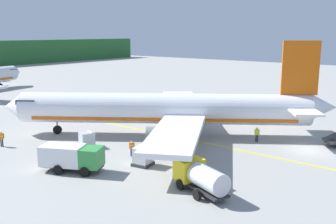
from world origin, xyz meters
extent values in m
cube|color=#999993|center=(0.00, 48.00, -0.10)|extent=(240.00, 320.00, 0.20)
cylinder|color=white|center=(-4.93, 16.61, 3.50)|extent=(23.61, 31.77, 3.80)
cone|color=white|center=(-15.86, 32.40, 3.50)|extent=(4.33, 4.03, 3.61)
cone|color=white|center=(6.22, 0.49, 3.90)|extent=(4.48, 4.47, 3.23)
cube|color=#192333|center=(-14.61, 30.59, 4.36)|extent=(4.02, 3.81, 0.60)
cube|color=white|center=(-11.31, 9.77, 2.83)|extent=(16.34, 11.89, 0.50)
cylinder|color=slate|center=(-10.08, 12.80, 1.63)|extent=(3.63, 3.88, 2.20)
cube|color=white|center=(3.72, 20.17, 2.83)|extent=(15.26, 14.07, 0.50)
cylinder|color=slate|center=(0.44, 20.09, 1.63)|extent=(3.63, 3.88, 2.20)
cube|color=#D8590C|center=(4.46, 3.04, 8.65)|extent=(2.80, 3.82, 6.50)
cube|color=white|center=(4.46, 3.04, 3.90)|extent=(10.37, 8.55, 0.24)
cube|color=#D8590C|center=(-4.93, 16.61, 2.46)|extent=(21.40, 28.70, 0.36)
cylinder|color=black|center=(-12.72, 27.86, 0.55)|extent=(0.91, 1.10, 1.10)
cylinder|color=gray|center=(-12.72, 27.86, 1.35)|extent=(0.20, 0.20, 0.50)
cylinder|color=black|center=(-6.22, 13.90, 0.55)|extent=(0.91, 1.10, 1.10)
cylinder|color=gray|center=(-6.22, 13.90, 1.35)|extent=(0.20, 0.20, 0.50)
cylinder|color=black|center=(-1.94, 16.86, 0.55)|extent=(0.91, 1.10, 1.10)
cylinder|color=gray|center=(-1.94, 16.86, 1.35)|extent=(0.20, 0.20, 0.50)
cone|color=silver|center=(9.62, 74.74, 3.21)|extent=(2.84, 3.70, 3.31)
cube|color=#192333|center=(7.65, 74.32, 4.00)|extent=(2.77, 3.36, 0.55)
cylinder|color=black|center=(4.67, 73.69, 0.50)|extent=(1.05, 0.52, 1.01)
cylinder|color=gray|center=(4.67, 73.69, 1.24)|extent=(0.18, 0.18, 0.46)
cube|color=yellow|center=(-16.21, 4.74, 1.50)|extent=(2.69, 2.45, 1.80)
cube|color=#192333|center=(-15.91, 5.54, 1.86)|extent=(1.76, 0.72, 0.94)
cylinder|color=silver|center=(-17.14, 2.23, 1.50)|extent=(2.87, 3.80, 1.80)
cube|color=#262628|center=(-16.83, 3.07, 0.52)|extent=(3.31, 5.56, 0.16)
cylinder|color=black|center=(-17.34, 4.85, 0.45)|extent=(0.58, 0.94, 0.90)
cylinder|color=black|center=(-15.28, 4.08, 0.45)|extent=(0.58, 0.94, 0.90)
cylinder|color=black|center=(-18.17, 2.61, 0.45)|extent=(0.58, 0.94, 0.90)
cylinder|color=black|center=(-16.11, 1.85, 0.45)|extent=(0.58, 0.94, 0.90)
cube|color=#338C3F|center=(-19.24, 13.62, 1.50)|extent=(2.77, 2.60, 1.80)
cube|color=#192333|center=(-18.85, 12.86, 1.86)|extent=(1.69, 0.90, 0.94)
cube|color=white|center=(-20.54, 16.20, 1.54)|extent=(3.75, 4.54, 1.87)
cube|color=#262628|center=(-20.13, 15.39, 0.52)|extent=(3.98, 5.85, 0.16)
cylinder|color=black|center=(-18.39, 14.38, 0.45)|extent=(0.66, 0.93, 0.90)
cylinder|color=black|center=(-20.35, 13.39, 0.45)|extent=(0.66, 0.93, 0.90)
cylinder|color=black|center=(-19.56, 16.69, 0.45)|extent=(0.66, 0.93, 0.90)
cylinder|color=black|center=(-21.52, 15.70, 0.45)|extent=(0.66, 0.93, 0.90)
cube|color=#333338|center=(-14.17, 20.36, 0.15)|extent=(2.14, 2.14, 0.30)
cube|color=#B2B7C1|center=(-14.17, 20.36, 1.01)|extent=(1.88, 1.88, 1.42)
cube|color=#B2B7C1|center=(-13.69, 20.19, 1.57)|extent=(1.07, 1.61, 0.55)
cube|color=#333338|center=(-14.84, 11.23, 0.15)|extent=(1.97, 1.97, 0.30)
cube|color=silver|center=(-14.84, 11.23, 1.07)|extent=(1.74, 1.74, 1.55)
cube|color=silver|center=(-14.31, 11.31, 1.70)|extent=(0.85, 1.63, 0.56)
cylinder|color=#191E33|center=(-20.14, 28.24, 0.44)|extent=(0.14, 0.14, 0.88)
cylinder|color=#191E33|center=(-19.99, 28.14, 0.44)|extent=(0.14, 0.14, 0.88)
cube|color=orange|center=(-20.07, 28.19, 1.21)|extent=(0.49, 0.42, 0.66)
cube|color=silver|center=(-20.07, 28.19, 1.24)|extent=(0.50, 0.44, 0.06)
sphere|color=tan|center=(-20.07, 28.19, 1.66)|extent=(0.24, 0.24, 0.24)
cylinder|color=orange|center=(-19.84, 28.04, 1.24)|extent=(0.09, 0.09, 0.63)
cylinder|color=#191E33|center=(-13.41, 13.94, 0.42)|extent=(0.14, 0.14, 0.84)
cylinder|color=#191E33|center=(-13.49, 14.10, 0.42)|extent=(0.14, 0.14, 0.84)
cube|color=orange|center=(-13.45, 14.02, 1.16)|extent=(0.39, 0.49, 0.63)
cube|color=silver|center=(-13.45, 14.02, 1.19)|extent=(0.40, 0.51, 0.06)
sphere|color=tan|center=(-13.45, 14.02, 1.59)|extent=(0.23, 0.23, 0.23)
cylinder|color=orange|center=(-13.33, 13.78, 1.19)|extent=(0.09, 0.09, 0.60)
cylinder|color=orange|center=(-13.57, 14.26, 1.19)|extent=(0.09, 0.09, 0.60)
cylinder|color=#191E33|center=(-0.24, 5.96, 0.44)|extent=(0.14, 0.14, 0.87)
cylinder|color=#191E33|center=(-0.26, 6.13, 0.44)|extent=(0.14, 0.14, 0.87)
cube|color=#CCE519|center=(-0.25, 6.05, 1.20)|extent=(0.27, 0.46, 0.65)
cube|color=silver|center=(-0.25, 6.05, 1.23)|extent=(0.28, 0.47, 0.06)
sphere|color=tan|center=(-0.25, 6.05, 1.64)|extent=(0.24, 0.24, 0.24)
cylinder|color=#CCE519|center=(-0.22, 5.78, 1.23)|extent=(0.09, 0.09, 0.62)
cylinder|color=#CCE519|center=(-0.28, 6.31, 1.23)|extent=(0.09, 0.09, 0.62)
cube|color=yellow|center=(-4.56, 11.61, 0.01)|extent=(0.30, 60.00, 0.01)
camera|label=1|loc=(-41.44, -12.76, 12.80)|focal=40.88mm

